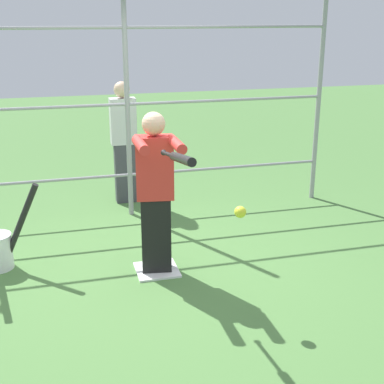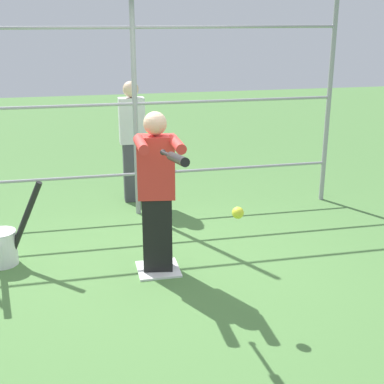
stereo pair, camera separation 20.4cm
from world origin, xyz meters
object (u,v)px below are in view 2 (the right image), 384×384
object	(u,v)px
batter	(157,189)
bystander_behind_fence	(133,140)
softball_in_flight	(238,213)
baseball_bat_swinging	(175,158)
bat_bucket	(2,245)

from	to	relation	value
batter	bystander_behind_fence	size ratio (longest dim) A/B	0.99
softball_in_flight	bystander_behind_fence	xyz separation A→B (m)	(0.51, -2.94, -0.05)
baseball_bat_swinging	bat_bucket	size ratio (longest dim) A/B	1.03
bat_bucket	bystander_behind_fence	size ratio (longest dim) A/B	0.55
softball_in_flight	bystander_behind_fence	distance (m)	2.99
baseball_bat_swinging	bat_bucket	xyz separation A→B (m)	(1.47, -1.37, -1.15)
baseball_bat_swinging	softball_in_flight	world-z (taller)	baseball_bat_swinging
batter	baseball_bat_swinging	bearing A→B (deg)	90.41
bystander_behind_fence	bat_bucket	bearing A→B (deg)	48.47
batter	bystander_behind_fence	world-z (taller)	bystander_behind_fence
softball_in_flight	bat_bucket	bearing A→B (deg)	-32.76
batter	bat_bucket	world-z (taller)	batter
bat_bucket	bystander_behind_fence	xyz separation A→B (m)	(-1.48, -1.67, 0.60)
batter	baseball_bat_swinging	xyz separation A→B (m)	(-0.01, 0.93, 0.53)
bat_bucket	bystander_behind_fence	world-z (taller)	bystander_behind_fence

